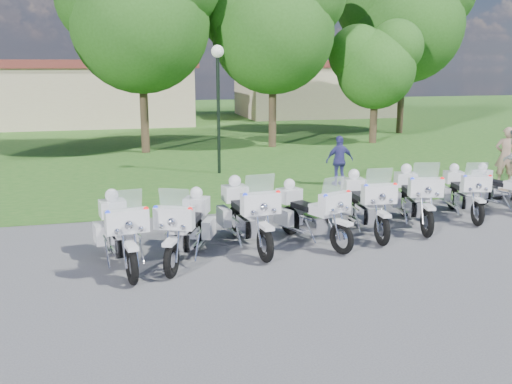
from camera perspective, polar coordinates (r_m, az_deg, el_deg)
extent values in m
plane|color=#4E4E53|center=(12.65, 5.29, -5.14)|extent=(100.00, 100.00, 0.00)
cube|color=#265D1D|center=(38.75, -8.15, 6.86)|extent=(100.00, 48.00, 0.01)
torus|color=black|center=(10.48, -12.32, -7.21)|extent=(0.25, 0.72, 0.71)
torus|color=black|center=(12.17, -13.98, -4.49)|extent=(0.25, 0.72, 0.71)
cube|color=white|center=(10.34, -12.39, -5.31)|extent=(0.26, 0.49, 0.07)
cube|color=white|center=(10.48, -12.78, -2.86)|extent=(0.79, 0.37, 0.42)
cube|color=silver|center=(10.45, -12.94, -0.81)|extent=(0.61, 0.22, 0.40)
sphere|color=red|center=(10.43, -10.94, -1.70)|extent=(0.10, 0.10, 0.10)
sphere|color=#1426E5|center=(10.32, -14.61, -2.05)|extent=(0.10, 0.10, 0.10)
cube|color=silver|center=(11.30, -13.26, -5.10)|extent=(0.45, 0.64, 0.36)
cube|color=white|center=(10.95, -13.12, -3.64)|extent=(0.42, 0.60, 0.23)
cube|color=black|center=(11.50, -13.64, -2.99)|extent=(0.46, 0.70, 0.13)
cube|color=white|center=(12.02, -12.40, -3.72)|extent=(0.27, 0.57, 0.38)
cube|color=white|center=(11.92, -15.40, -4.02)|extent=(0.27, 0.57, 0.38)
cube|color=white|center=(12.03, -14.16, -1.60)|extent=(0.57, 0.50, 0.34)
sphere|color=white|center=(11.97, -14.23, -0.32)|extent=(0.28, 0.28, 0.28)
torus|color=black|center=(10.66, -8.45, -6.76)|extent=(0.40, 0.68, 0.69)
torus|color=black|center=(12.25, -5.93, -4.10)|extent=(0.40, 0.68, 0.69)
cube|color=white|center=(10.53, -8.55, -4.95)|extent=(0.35, 0.49, 0.07)
cube|color=white|center=(10.66, -8.19, -2.59)|extent=(0.78, 0.52, 0.41)
cube|color=silver|center=(10.63, -8.15, -0.64)|extent=(0.58, 0.35, 0.39)
sphere|color=red|center=(10.46, -6.61, -1.74)|extent=(0.09, 0.09, 0.09)
sphere|color=#1426E5|center=(10.66, -10.00, -1.58)|extent=(0.09, 0.09, 0.09)
cube|color=silver|center=(11.43, -7.09, -4.72)|extent=(0.55, 0.67, 0.35)
cube|color=white|center=(11.10, -7.50, -3.32)|extent=(0.52, 0.62, 0.23)
cube|color=black|center=(11.62, -6.70, -2.68)|extent=(0.58, 0.72, 0.12)
cube|color=white|center=(11.98, -4.73, -3.59)|extent=(0.38, 0.56, 0.37)
cube|color=white|center=(12.14, -7.55, -3.44)|extent=(0.38, 0.56, 0.37)
cube|color=white|center=(12.12, -5.96, -1.32)|extent=(0.62, 0.57, 0.33)
sphere|color=white|center=(12.06, -5.99, -0.09)|extent=(0.27, 0.27, 0.27)
torus|color=black|center=(11.36, 0.92, -5.28)|extent=(0.22, 0.74, 0.73)
torus|color=black|center=(13.02, -2.06, -2.92)|extent=(0.22, 0.74, 0.73)
cube|color=white|center=(11.22, 0.97, -3.46)|extent=(0.25, 0.50, 0.08)
cube|color=white|center=(11.37, 0.47, -1.15)|extent=(0.81, 0.35, 0.44)
cube|color=silver|center=(11.34, 0.36, 0.79)|extent=(0.62, 0.20, 0.41)
sphere|color=red|center=(11.39, 2.23, -0.07)|extent=(0.10, 0.10, 0.10)
sphere|color=#1426E5|center=(11.14, -1.08, -0.35)|extent=(0.10, 0.10, 0.10)
cube|color=silver|center=(12.17, -0.71, -3.41)|extent=(0.44, 0.65, 0.37)
cube|color=white|center=(11.83, -0.28, -1.96)|extent=(0.41, 0.60, 0.24)
cube|color=black|center=(12.37, -1.23, -1.41)|extent=(0.44, 0.71, 0.13)
cube|color=white|center=(12.93, -0.46, -2.18)|extent=(0.26, 0.58, 0.39)
cube|color=white|center=(12.73, -3.22, -2.44)|extent=(0.26, 0.58, 0.39)
cube|color=white|center=(12.90, -2.12, -0.14)|extent=(0.57, 0.49, 0.35)
sphere|color=white|center=(12.84, -2.13, 1.10)|extent=(0.28, 0.28, 0.28)
torus|color=black|center=(11.97, 8.55, -4.62)|extent=(0.37, 0.67, 0.67)
torus|color=black|center=(13.19, 3.39, -2.87)|extent=(0.37, 0.67, 0.67)
cube|color=white|center=(11.85, 8.67, -3.02)|extent=(0.33, 0.48, 0.07)
cube|color=white|center=(11.93, 7.89, -1.05)|extent=(0.76, 0.49, 0.40)
cube|color=silver|center=(11.90, 7.75, 0.65)|extent=(0.57, 0.32, 0.38)
sphere|color=red|center=(12.07, 9.22, -0.01)|extent=(0.09, 0.09, 0.09)
sphere|color=#1426E5|center=(11.63, 6.98, -0.42)|extent=(0.09, 0.09, 0.09)
cube|color=silver|center=(12.54, 5.79, -3.16)|extent=(0.52, 0.65, 0.34)
cube|color=white|center=(12.28, 6.57, -1.83)|extent=(0.49, 0.60, 0.22)
cube|color=black|center=(12.68, 4.93, -1.42)|extent=(0.55, 0.70, 0.12)
cube|color=white|center=(13.22, 4.83, -2.09)|extent=(0.36, 0.55, 0.36)
cube|color=white|center=(12.85, 2.78, -2.49)|extent=(0.36, 0.55, 0.36)
cube|color=white|center=(13.06, 3.34, -0.34)|extent=(0.60, 0.55, 0.32)
sphere|color=white|center=(13.01, 3.36, 0.78)|extent=(0.26, 0.26, 0.26)
torus|color=black|center=(12.67, 12.49, -3.73)|extent=(0.17, 0.71, 0.70)
torus|color=black|center=(14.26, 9.67, -1.78)|extent=(0.17, 0.71, 0.70)
cube|color=white|center=(12.56, 12.61, -2.16)|extent=(0.21, 0.47, 0.07)
cube|color=white|center=(12.70, 12.22, -0.18)|extent=(0.76, 0.29, 0.42)
cube|color=silver|center=(12.68, 12.19, 1.49)|extent=(0.59, 0.16, 0.39)
sphere|color=red|center=(12.74, 13.76, 0.69)|extent=(0.09, 0.09, 0.09)
sphere|color=#1426E5|center=(12.47, 10.97, 0.58)|extent=(0.09, 0.09, 0.09)
cube|color=silver|center=(13.45, 10.98, -2.16)|extent=(0.39, 0.60, 0.36)
cube|color=white|center=(13.13, 11.46, -0.89)|extent=(0.36, 0.56, 0.23)
cube|color=black|center=(13.65, 10.56, -0.43)|extent=(0.39, 0.67, 0.13)
cube|color=white|center=(14.19, 11.10, -1.17)|extent=(0.22, 0.55, 0.38)
cube|color=white|center=(13.97, 8.72, -1.30)|extent=(0.22, 0.55, 0.38)
cube|color=white|center=(14.15, 9.72, 0.67)|extent=(0.52, 0.44, 0.33)
sphere|color=white|center=(14.09, 9.76, 1.75)|extent=(0.27, 0.27, 0.27)
torus|color=black|center=(13.51, 16.74, -2.93)|extent=(0.29, 0.72, 0.71)
torus|color=black|center=(15.17, 14.64, -1.11)|extent=(0.29, 0.72, 0.71)
cube|color=white|center=(13.40, 16.87, -1.43)|extent=(0.29, 0.50, 0.07)
cube|color=white|center=(13.56, 16.63, 0.45)|extent=(0.80, 0.41, 0.42)
cube|color=silver|center=(13.55, 16.64, 2.04)|extent=(0.61, 0.25, 0.40)
sphere|color=red|center=(13.57, 18.12, 1.23)|extent=(0.10, 0.10, 0.10)
sphere|color=#1426E5|center=(13.36, 15.38, 1.23)|extent=(0.10, 0.10, 0.10)
cube|color=silver|center=(14.33, 15.63, -1.46)|extent=(0.48, 0.66, 0.36)
cube|color=white|center=(14.01, 16.03, -0.24)|extent=(0.45, 0.61, 0.23)
cube|color=black|center=(14.55, 15.35, 0.18)|extent=(0.49, 0.72, 0.13)
cube|color=white|center=(15.08, 16.00, -0.58)|extent=(0.31, 0.58, 0.38)
cube|color=white|center=(14.90, 13.67, -0.60)|extent=(0.31, 0.58, 0.38)
cube|color=white|center=(15.07, 14.74, 1.22)|extent=(0.59, 0.52, 0.34)
sphere|color=white|center=(15.02, 14.80, 2.25)|extent=(0.28, 0.28, 0.28)
torus|color=black|center=(14.88, 21.28, -1.98)|extent=(0.26, 0.66, 0.64)
torus|color=black|center=(16.34, 19.04, -0.55)|extent=(0.26, 0.66, 0.64)
cube|color=white|center=(14.78, 21.41, -0.74)|extent=(0.26, 0.45, 0.07)
cube|color=white|center=(14.92, 21.16, 0.80)|extent=(0.72, 0.37, 0.38)
cube|color=silver|center=(14.92, 21.18, 2.11)|extent=(0.55, 0.23, 0.36)
sphere|color=red|center=(14.96, 22.39, 1.44)|extent=(0.09, 0.09, 0.09)
sphere|color=#1426E5|center=(14.72, 20.21, 1.45)|extent=(0.09, 0.09, 0.09)
cube|color=silver|center=(15.60, 20.12, -0.80)|extent=(0.43, 0.59, 0.33)
cube|color=white|center=(15.32, 20.53, 0.22)|extent=(0.40, 0.55, 0.21)
cube|color=black|center=(15.79, 19.81, 0.56)|extent=(0.44, 0.65, 0.12)
cube|color=white|center=(16.28, 20.21, -0.09)|extent=(0.27, 0.52, 0.35)
cube|color=white|center=(16.07, 18.31, -0.11)|extent=(0.27, 0.52, 0.35)
cube|color=white|center=(16.25, 19.15, 1.42)|extent=(0.53, 0.47, 0.31)
sphere|color=white|center=(16.21, 19.22, 2.29)|extent=(0.25, 0.25, 0.25)
torus|color=black|center=(17.11, 21.59, -0.22)|extent=(0.29, 0.62, 0.61)
cube|color=silver|center=(16.65, 23.69, -0.35)|extent=(0.45, 0.58, 0.31)
cube|color=black|center=(16.74, 23.02, 0.83)|extent=(0.46, 0.63, 0.11)
cube|color=white|center=(17.21, 22.55, 0.30)|extent=(0.30, 0.50, 0.33)
cube|color=white|center=(16.78, 21.43, 0.10)|extent=(0.30, 0.50, 0.33)
cube|color=white|center=(17.02, 21.67, 1.57)|extent=(0.53, 0.48, 0.29)
sphere|color=white|center=(16.98, 21.73, 2.36)|extent=(0.24, 0.24, 0.24)
cylinder|color=black|center=(20.37, -3.77, 7.61)|extent=(0.12, 0.12, 4.13)
sphere|color=white|center=(20.29, -3.87, 13.86)|extent=(0.44, 0.44, 0.44)
cylinder|color=#38281C|center=(25.71, -11.13, 8.37)|extent=(0.36, 0.36, 4.05)
sphere|color=#245417|center=(25.69, -11.48, 16.17)|extent=(5.90, 5.90, 5.90)
cylinder|color=#38281C|center=(27.05, 1.66, 8.61)|extent=(0.36, 0.36, 3.87)
sphere|color=#245417|center=(27.01, 1.71, 15.70)|extent=(5.63, 5.63, 5.63)
sphere|color=#245417|center=(27.21, -1.16, 17.91)|extent=(4.22, 4.22, 4.22)
cylinder|color=#38281C|center=(29.05, 11.68, 7.41)|extent=(0.36, 0.36, 2.63)
sphere|color=#245417|center=(28.94, 11.89, 11.90)|extent=(3.83, 3.83, 3.83)
sphere|color=#245417|center=(28.86, 10.15, 13.39)|extent=(2.87, 2.87, 2.87)
sphere|color=#245417|center=(29.14, 13.83, 13.93)|extent=(2.63, 2.63, 2.63)
cylinder|color=#38281C|center=(33.55, 14.32, 9.44)|extent=(0.36, 0.36, 4.36)
sphere|color=#245417|center=(33.57, 14.69, 15.85)|extent=(6.34, 6.34, 6.34)
sphere|color=#245417|center=(33.48, 12.19, 18.03)|extent=(4.75, 4.75, 4.75)
cube|color=tan|center=(39.44, -17.21, 9.15)|extent=(14.00, 8.00, 3.60)
cube|color=maroon|center=(39.39, -17.40, 12.12)|extent=(14.56, 8.32, 0.50)
cube|color=tan|center=(44.05, 5.92, 9.95)|extent=(11.00, 7.00, 3.60)
cube|color=maroon|center=(44.00, 5.98, 12.62)|extent=(11.44, 7.28, 0.50)
imported|color=tan|center=(20.22, 23.70, 3.31)|extent=(0.81, 0.69, 1.88)
imported|color=#3A3887|center=(18.61, 8.35, 3.10)|extent=(0.96, 0.43, 1.61)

